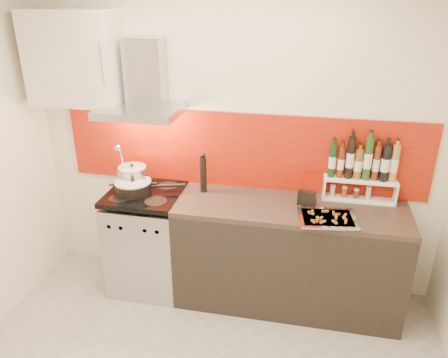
% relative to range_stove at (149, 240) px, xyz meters
% --- Properties ---
extents(back_wall, '(3.40, 0.02, 2.60)m').
position_rel_range_stove_xyz_m(back_wall, '(0.70, 0.30, 0.86)').
color(back_wall, silver).
rests_on(back_wall, ground).
extents(backsplash, '(3.00, 0.02, 0.64)m').
position_rel_range_stove_xyz_m(backsplash, '(0.75, 0.29, 0.78)').
color(backsplash, '#920F07').
rests_on(backsplash, back_wall).
extents(range_stove, '(0.60, 0.60, 0.91)m').
position_rel_range_stove_xyz_m(range_stove, '(0.00, 0.00, 0.00)').
color(range_stove, '#B7B7BA').
rests_on(range_stove, ground).
extents(counter, '(1.80, 0.60, 0.90)m').
position_rel_range_stove_xyz_m(counter, '(1.20, 0.00, 0.01)').
color(counter, black).
rests_on(counter, ground).
extents(range_hood, '(0.62, 0.50, 0.61)m').
position_rel_range_stove_xyz_m(range_hood, '(0.00, 0.14, 1.30)').
color(range_hood, '#B7B7BA').
rests_on(range_hood, back_wall).
extents(upper_cabinet, '(0.70, 0.35, 0.72)m').
position_rel_range_stove_xyz_m(upper_cabinet, '(-0.55, 0.13, 1.51)').
color(upper_cabinet, silver).
rests_on(upper_cabinet, back_wall).
extents(stock_pot, '(0.24, 0.24, 0.20)m').
position_rel_range_stove_xyz_m(stock_pot, '(-0.14, 0.09, 0.56)').
color(stock_pot, '#B7B7BA').
rests_on(stock_pot, range_stove).
extents(saute_pan, '(0.56, 0.30, 0.14)m').
position_rel_range_stove_xyz_m(saute_pan, '(-0.07, -0.03, 0.52)').
color(saute_pan, black).
rests_on(saute_pan, range_stove).
extents(utensil_jar, '(0.08, 0.13, 0.40)m').
position_rel_range_stove_xyz_m(utensil_jar, '(-0.22, 0.07, 0.58)').
color(utensil_jar, silver).
rests_on(utensil_jar, range_stove).
extents(pepper_mill, '(0.05, 0.05, 0.34)m').
position_rel_range_stove_xyz_m(pepper_mill, '(0.47, 0.13, 0.62)').
color(pepper_mill, black).
rests_on(pepper_mill, counter).
extents(step_shelf, '(0.56, 0.15, 0.53)m').
position_rel_range_stove_xyz_m(step_shelf, '(1.72, 0.23, 0.71)').
color(step_shelf, white).
rests_on(step_shelf, counter).
extents(caddy_box, '(0.15, 0.09, 0.12)m').
position_rel_range_stove_xyz_m(caddy_box, '(1.32, 0.04, 0.52)').
color(caddy_box, black).
rests_on(caddy_box, counter).
extents(baking_tray, '(0.45, 0.37, 0.03)m').
position_rel_range_stove_xyz_m(baking_tray, '(1.47, -0.17, 0.47)').
color(baking_tray, silver).
rests_on(baking_tray, counter).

